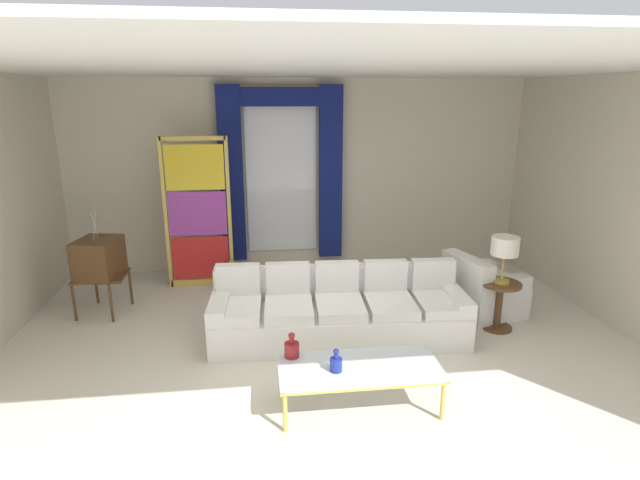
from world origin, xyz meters
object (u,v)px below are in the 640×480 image
Objects in this scene: bottle_crystal_tall at (292,348)px; armchair_white at (481,293)px; vintage_tv at (99,259)px; bottle_blue_decanter at (336,363)px; peacock_figurine at (236,280)px; couch_white_long at (338,311)px; stained_glass_divider at (198,217)px; coffee_table at (359,369)px; table_lamp_brass at (505,248)px; round_side_table at (499,301)px.

armchair_white reaches higher than bottle_crystal_tall.
vintage_tv is (-2.32, 2.20, 0.23)m from bottle_crystal_tall.
armchair_white is at bearing 40.56° from bottle_blue_decanter.
peacock_figurine is at bearing 161.80° from armchair_white.
couch_white_long is 2.67m from stained_glass_divider.
stained_glass_divider is (-1.73, 3.27, 0.68)m from coffee_table.
table_lamp_brass reaches higher than armchair_white.
couch_white_long is 1.34× the size of stained_glass_divider.
round_side_table is at bearing -86.96° from armchair_white.
couch_white_long is 13.68× the size of bottle_blue_decanter.
table_lamp_brass reaches higher than bottle_blue_decanter.
stained_glass_divider is 3.67× the size of peacock_figurine.
vintage_tv is (-2.91, 2.44, 0.35)m from coffee_table.
armchair_white is at bearing -7.35° from vintage_tv.
coffee_table is 2.49m from table_lamp_brass.
bottle_blue_decanter is 0.47m from bottle_crystal_tall.
couch_white_long is 4.92× the size of peacock_figurine.
vintage_tv is at bearing 167.55° from table_lamp_brass.
armchair_white reaches higher than bottle_blue_decanter.
table_lamp_brass is at bearing 34.41° from coffee_table.
round_side_table is at bearing 34.41° from coffee_table.
table_lamp_brass is at bearing -1.51° from couch_white_long.
round_side_table reaches higher than coffee_table.
vintage_tv is 2.26× the size of round_side_table.
peacock_figurine is (1.69, 0.42, -0.51)m from vintage_tv.
bottle_crystal_tall is at bearing -76.54° from peacock_figurine.
bottle_crystal_tall is 3.01m from armchair_white.
round_side_table is (2.21, 1.42, -0.13)m from bottle_blue_decanter.
peacock_figurine is (0.52, -0.42, -0.84)m from stained_glass_divider.
peacock_figurine is 1.05× the size of table_lamp_brass.
bottle_crystal_tall is 2.86m from table_lamp_brass.
stained_glass_divider is at bearing 35.37° from vintage_tv.
coffee_table is 2.42× the size of peacock_figurine.
table_lamp_brass is at bearing 0.00° from round_side_table.
bottle_crystal_tall is 3.20m from vintage_tv.
table_lamp_brass is (2.58, 1.12, 0.53)m from bottle_crystal_tall.
stained_glass_divider reaches higher than round_side_table.
round_side_table is at bearing -27.22° from stained_glass_divider.
table_lamp_brass is at bearing -25.05° from peacock_figurine.
peacock_figurine is 3.63m from table_lamp_brass.
armchair_white is at bearing 31.64° from bottle_crystal_tall.
armchair_white reaches higher than peacock_figurine.
vintage_tv is (-2.94, 1.03, 0.42)m from couch_white_long.
armchair_white is (2.18, 1.87, -0.20)m from bottle_blue_decanter.
round_side_table is (2.58, 1.12, -0.14)m from bottle_crystal_tall.
bottle_blue_decanter is 0.36× the size of peacock_figurine.
bottle_blue_decanter is 3.67m from vintage_tv.
stained_glass_divider is (-3.69, 1.46, 0.77)m from armchair_white.
bottle_blue_decanter is at bearing -42.95° from vintage_tv.
table_lamp_brass reaches higher than peacock_figurine.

